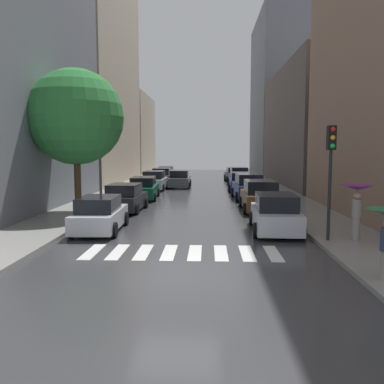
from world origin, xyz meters
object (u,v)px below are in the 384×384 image
Objects in this scene: parked_car_left_fourth at (154,181)px; parked_car_left_fifth at (162,176)px; parked_car_left_second at (125,198)px; parked_car_right_nearest at (275,214)px; parked_car_right_sixth at (234,174)px; street_tree_left at (76,117)px; pedestrian_foreground at (357,198)px; car_midroad at (180,179)px; parked_car_left_sixth at (166,173)px; parked_car_right_second at (260,197)px; lamp_post_left at (100,141)px; parked_car_left_third at (144,188)px; parked_car_right_fifth at (239,177)px; parked_car_right_fourth at (241,182)px; traffic_light_right_corner at (331,157)px; parked_car_left_nearest at (100,215)px; parked_car_right_third at (248,187)px.

parked_car_left_fifth is at bearing 1.00° from parked_car_left_fourth.
parked_car_left_second is 9.56m from parked_car_right_nearest.
parked_car_right_sixth is 0.59× the size of street_tree_left.
car_midroad is at bearing -62.37° from pedestrian_foreground.
parked_car_right_second reaches higher than parked_car_left_sixth.
parked_car_right_second is 0.68× the size of lamp_post_left.
parked_car_right_fifth is (7.68, 11.36, 0.09)m from parked_car_left_third.
pedestrian_foreground is at bearing -145.69° from parked_car_left_third.
parked_car_right_second is at bearing 177.70° from parked_car_right_sixth.
car_midroad is (2.13, 14.84, 0.01)m from parked_car_left_second.
parked_car_left_third is 1.07× the size of parked_car_right_second.
parked_car_left_second is at bearing -29.36° from lamp_post_left.
parked_car_right_second is 1.00× the size of parked_car_right_fifth.
parked_car_left_sixth is 23.96m from lamp_post_left.
parked_car_right_nearest is at bearing 178.98° from parked_car_right_second.
parked_car_right_fourth is 17.11m from street_tree_left.
street_tree_left is 1.14× the size of lamp_post_left.
parked_car_left_fourth is 1.02× the size of traffic_light_right_corner.
parked_car_left_nearest is 2.03× the size of pedestrian_foreground.
parked_car_left_sixth is at bearing 3.25° from parked_car_left_fifth.
parked_car_left_third is 13.71m from parked_car_right_fifth.
lamp_post_left is at bearing 140.68° from parked_car_right_fourth.
parked_car_left_fifth is (0.11, 18.56, 0.03)m from parked_car_left_second.
parked_car_left_sixth is at bearing 76.16° from parked_car_right_sixth.
traffic_light_right_corner is (1.51, -25.14, 2.45)m from parked_car_right_fifth.
parked_car_right_fourth is (-0.06, 5.44, -0.08)m from parked_car_right_third.
street_tree_left is (-2.27, -1.48, 4.53)m from parked_car_left_second.
traffic_light_right_corner is (9.19, -13.78, 2.53)m from parked_car_left_third.
parked_car_right_third is at bearing 178.33° from parked_car_right_fifth.
parked_car_right_fourth is at bearing 53.11° from street_tree_left.
parked_car_left_third is at bearing 167.42° from car_midroad.
parked_car_right_second is 8.74m from pedestrian_foreground.
street_tree_left reaches higher than parked_car_left_fifth.
car_midroad is (1.98, 8.95, 0.01)m from parked_car_left_third.
street_tree_left is at bearing -104.20° from lamp_post_left.
parked_car_left_fourth is at bearing 2.01° from parked_car_left_second.
parked_car_left_third is 0.72× the size of lamp_post_left.
parked_car_left_fifth is 1.12× the size of traffic_light_right_corner.
street_tree_left is (-2.42, -7.37, 4.52)m from parked_car_left_third.
street_tree_left reaches higher than parked_car_left_second.
parked_car_right_second is at bearing -84.08° from parked_car_left_second.
parked_car_left_fourth is at bearing 32.67° from parked_car_right_second.
parked_car_right_nearest is at bearing -31.38° from pedestrian_foreground.
parked_car_left_second is 5.28m from street_tree_left.
lamp_post_left reaches higher than parked_car_left_nearest.
street_tree_left is (-10.02, -24.51, 4.55)m from parked_car_right_sixth.
parked_car_left_second is 3.79m from lamp_post_left.
parked_car_left_fifth reaches higher than parked_car_left_sixth.
parked_car_right_fourth is (7.49, 5.82, 0.01)m from parked_car_left_third.
parked_car_right_third is at bearing 2.52° from parked_car_right_nearest.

